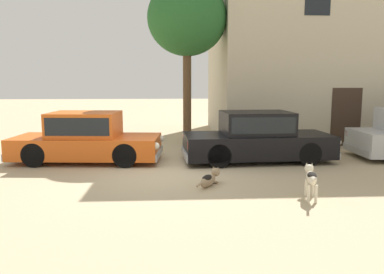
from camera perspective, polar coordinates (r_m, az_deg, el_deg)
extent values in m
plane|color=tan|center=(9.84, -4.49, -5.40)|extent=(80.00, 80.00, 0.00)
cube|color=#D15619|center=(11.49, -15.51, -1.37)|extent=(4.30, 2.01, 0.60)
cube|color=#D15619|center=(11.41, -15.84, 1.86)|extent=(2.03, 1.59, 0.70)
cube|color=black|center=(11.41, -15.84, 1.91)|extent=(1.88, 1.61, 0.49)
cube|color=#999BA0|center=(11.11, -5.17, -2.43)|extent=(0.25, 1.65, 0.20)
cube|color=#999BA0|center=(12.28, -24.77, -2.13)|extent=(0.25, 1.65, 0.20)
sphere|color=silver|center=(11.70, -4.69, -0.25)|extent=(0.20, 0.20, 0.20)
sphere|color=silver|center=(10.40, -5.44, -1.35)|extent=(0.20, 0.20, 0.20)
cube|color=red|center=(12.87, -23.47, -0.06)|extent=(0.05, 0.18, 0.18)
cube|color=red|center=(11.59, -26.42, -1.12)|extent=(0.05, 0.18, 0.18)
cylinder|color=black|center=(11.93, -8.68, -1.36)|extent=(0.69, 0.25, 0.67)
cylinder|color=black|center=(10.50, -10.06, -2.74)|extent=(0.69, 0.25, 0.67)
cylinder|color=black|center=(12.61, -19.99, -1.25)|extent=(0.69, 0.25, 0.67)
cylinder|color=black|center=(11.26, -22.69, -2.51)|extent=(0.69, 0.25, 0.67)
cube|color=black|center=(11.31, 9.77, -1.19)|extent=(4.35, 1.95, 0.66)
cube|color=black|center=(11.21, 9.65, 2.11)|extent=(2.04, 1.59, 0.65)
cube|color=black|center=(11.21, 9.65, 2.16)|extent=(1.88, 1.60, 0.46)
cube|color=#999BA0|center=(12.10, 19.40, -1.97)|extent=(0.21, 1.69, 0.20)
cube|color=#999BA0|center=(10.96, -0.93, -2.54)|extent=(0.21, 1.69, 0.20)
sphere|color=silver|center=(12.67, 18.27, 0.21)|extent=(0.20, 0.20, 0.20)
sphere|color=silver|center=(11.46, 21.09, -0.77)|extent=(0.20, 0.20, 0.20)
cube|color=red|center=(11.62, -1.29, 0.01)|extent=(0.05, 0.18, 0.18)
cube|color=red|center=(10.16, -0.54, -1.22)|extent=(0.05, 0.18, 0.18)
cylinder|color=black|center=(12.45, 14.45, -1.14)|extent=(0.67, 0.24, 0.66)
cylinder|color=black|center=(11.07, 17.23, -2.45)|extent=(0.67, 0.24, 0.66)
cylinder|color=black|center=(11.79, 2.74, -1.41)|extent=(0.67, 0.24, 0.66)
cylinder|color=black|center=(10.32, 4.08, -2.86)|extent=(0.67, 0.24, 0.66)
cube|color=#999BA0|center=(12.57, 23.60, -1.83)|extent=(0.17, 1.77, 0.20)
cube|color=red|center=(13.22, 22.28, 0.54)|extent=(0.05, 0.18, 0.18)
cube|color=red|center=(11.82, 25.33, -0.52)|extent=(0.05, 0.18, 0.18)
cylinder|color=black|center=(13.64, 25.33, -1.00)|extent=(0.61, 0.22, 0.60)
cube|color=#BCB299|center=(18.54, 23.48, 12.27)|extent=(12.38, 6.64, 7.60)
cube|color=#38281E|center=(14.73, 22.18, 2.78)|extent=(1.10, 0.02, 2.10)
cylinder|color=beige|center=(8.18, 16.78, -7.32)|extent=(0.06, 0.06, 0.36)
cylinder|color=beige|center=(8.20, 17.75, -7.33)|extent=(0.06, 0.06, 0.36)
cylinder|color=beige|center=(7.79, 17.15, -8.15)|extent=(0.06, 0.06, 0.36)
cylinder|color=beige|center=(7.81, 18.17, -8.15)|extent=(0.06, 0.06, 0.36)
ellipsoid|color=beige|center=(7.93, 17.54, -5.91)|extent=(0.32, 0.67, 0.24)
ellipsoid|color=black|center=(7.86, 17.61, -5.54)|extent=(0.25, 0.38, 0.13)
sphere|color=beige|center=(8.27, 17.21, -4.57)|extent=(0.18, 0.18, 0.18)
cone|color=beige|center=(8.37, 17.13, -4.52)|extent=(0.12, 0.12, 0.10)
cone|color=beige|center=(8.25, 16.86, -4.01)|extent=(0.08, 0.08, 0.08)
cone|color=beige|center=(8.26, 17.62, -4.02)|extent=(0.08, 0.08, 0.08)
cylinder|color=beige|center=(7.53, 17.97, -6.23)|extent=(0.10, 0.22, 0.15)
cylinder|color=#997F60|center=(8.85, 2.97, -6.77)|extent=(0.12, 0.10, 0.06)
cylinder|color=#997F60|center=(8.81, 3.60, -6.85)|extent=(0.12, 0.10, 0.06)
ellipsoid|color=#997F60|center=(8.55, 2.42, -6.61)|extent=(0.50, 0.65, 0.26)
ellipsoid|color=black|center=(8.49, 2.27, -6.21)|extent=(0.34, 0.40, 0.15)
sphere|color=#997F60|center=(8.87, 3.59, -5.31)|extent=(0.20, 0.20, 0.20)
cone|color=#997F60|center=(8.96, 3.88, -5.26)|extent=(0.15, 0.15, 0.11)
cone|color=#997F60|center=(8.87, 3.24, -4.70)|extent=(0.10, 0.10, 0.09)
cone|color=#997F60|center=(8.82, 3.95, -4.78)|extent=(0.10, 0.10, 0.09)
cylinder|color=#997F60|center=(8.19, 1.13, -7.15)|extent=(0.17, 0.22, 0.08)
cylinder|color=brown|center=(13.95, -0.74, 6.02)|extent=(0.30, 0.30, 3.51)
ellipsoid|color=#235B28|center=(14.11, -0.76, 17.51)|extent=(2.83, 2.55, 2.69)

